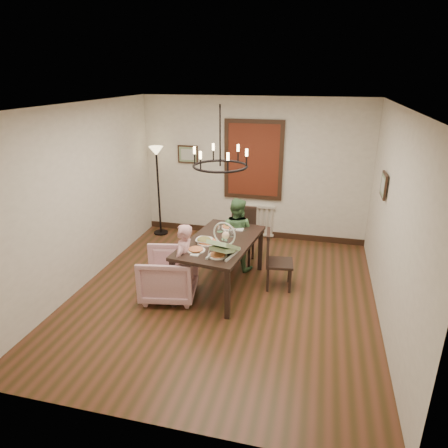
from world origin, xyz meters
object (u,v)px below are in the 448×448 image
at_px(chair_right, 280,260).
at_px(elderly_woman, 184,270).
at_px(seated_man, 236,240).
at_px(chair_far, 241,236).
at_px(floor_lamp, 159,192).
at_px(dining_table, 220,246).
at_px(drinking_glass, 225,238).
at_px(armchair, 168,275).
at_px(baby_bouncer, 224,244).

xyz_separation_m(chair_right, elderly_woman, (-1.32, -0.72, 0.03)).
bearing_deg(chair_right, seated_man, 51.01).
height_order(chair_far, elderly_woman, chair_far).
relative_size(chair_right, floor_lamp, 0.52).
bearing_deg(floor_lamp, chair_right, -31.98).
xyz_separation_m(dining_table, seated_man, (0.10, 0.71, -0.18)).
distance_m(chair_far, elderly_woman, 1.55).
distance_m(dining_table, drinking_glass, 0.19).
xyz_separation_m(armchair, drinking_glass, (0.78, 0.43, 0.50)).
relative_size(armchair, elderly_woman, 0.81).
xyz_separation_m(chair_far, seated_man, (-0.04, -0.22, 0.02)).
relative_size(elderly_woman, seated_man, 0.95).
xyz_separation_m(armchair, seated_man, (0.78, 1.20, 0.16)).
bearing_deg(armchair, baby_bouncer, 80.02).
height_order(dining_table, seated_man, seated_man).
height_order(chair_right, armchair, chair_right).
bearing_deg(drinking_glass, armchair, -151.37).
height_order(dining_table, baby_bouncer, baby_bouncer).
relative_size(armchair, floor_lamp, 0.45).
xyz_separation_m(chair_far, floor_lamp, (-1.93, 0.95, 0.40)).
xyz_separation_m(elderly_woman, drinking_glass, (0.52, 0.45, 0.37)).
bearing_deg(seated_man, chair_right, 159.88).
bearing_deg(dining_table, chair_far, 88.93).
xyz_separation_m(chair_far, armchair, (-0.83, -1.42, -0.14)).
xyz_separation_m(seated_man, baby_bouncer, (0.07, -1.19, 0.43)).
relative_size(chair_far, chair_right, 1.07).
relative_size(armchair, baby_bouncer, 1.63).
distance_m(armchair, elderly_woman, 0.29).
relative_size(chair_far, elderly_woman, 1.01).
bearing_deg(baby_bouncer, armchair, -165.91).
height_order(seated_man, drinking_glass, seated_man).
relative_size(drinking_glass, floor_lamp, 0.08).
height_order(baby_bouncer, floor_lamp, floor_lamp).
bearing_deg(drinking_glass, chair_right, 18.59).
height_order(elderly_woman, drinking_glass, elderly_woman).
distance_m(elderly_woman, floor_lamp, 2.79).
distance_m(elderly_woman, baby_bouncer, 0.75).
bearing_deg(elderly_woman, chair_far, 162.29).
height_order(chair_far, floor_lamp, floor_lamp).
height_order(chair_right, elderly_woman, elderly_woman).
height_order(elderly_woman, floor_lamp, floor_lamp).
height_order(armchair, baby_bouncer, baby_bouncer).
xyz_separation_m(chair_right, drinking_glass, (-0.80, -0.27, 0.39)).
bearing_deg(chair_right, elderly_woman, 111.64).
height_order(seated_man, floor_lamp, floor_lamp).
xyz_separation_m(chair_right, baby_bouncer, (-0.73, -0.69, 0.49)).
xyz_separation_m(baby_bouncer, drinking_glass, (-0.07, 0.42, -0.09)).
xyz_separation_m(chair_right, floor_lamp, (-2.69, 1.68, 0.43)).
bearing_deg(seated_man, armchair, 68.79).
height_order(dining_table, armchair, dining_table).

